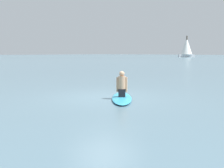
# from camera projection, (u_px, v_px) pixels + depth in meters

# --- Properties ---
(ground_plane) EXTENTS (400.00, 400.00, 0.00)m
(ground_plane) POSITION_uv_depth(u_px,v_px,m) (104.00, 97.00, 11.08)
(ground_plane) COLOR slate
(surfboard) EXTENTS (2.68, 2.53, 0.10)m
(surfboard) POSITION_uv_depth(u_px,v_px,m) (122.00, 98.00, 10.54)
(surfboard) COLOR #339EC6
(surfboard) RESTS_ON ground
(person_paddler) EXTENTS (0.41, 0.40, 0.96)m
(person_paddler) POSITION_uv_depth(u_px,v_px,m) (122.00, 85.00, 10.49)
(person_paddler) COLOR black
(person_paddler) RESTS_ON surfboard
(sailboat_distant) EXTENTS (5.88, 5.88, 7.96)m
(sailboat_distant) POSITION_uv_depth(u_px,v_px,m) (187.00, 47.00, 105.02)
(sailboat_distant) COLOR silver
(sailboat_distant) RESTS_ON ground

